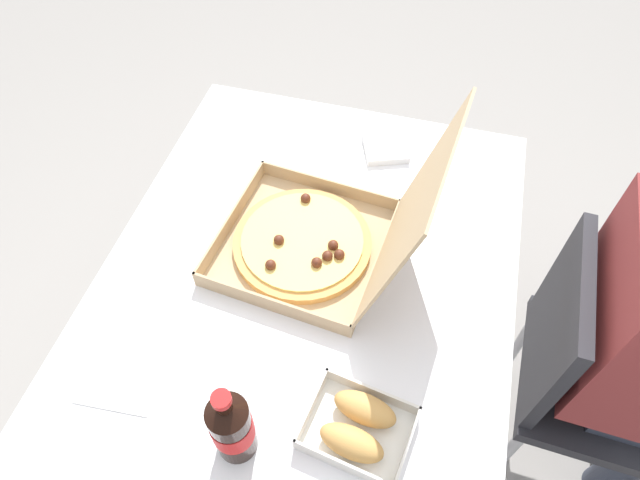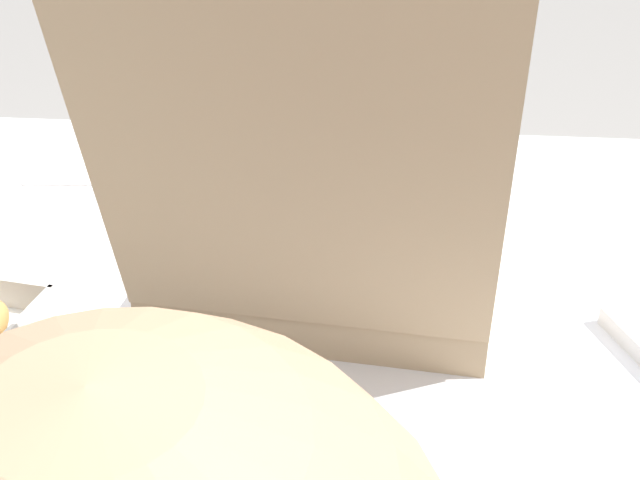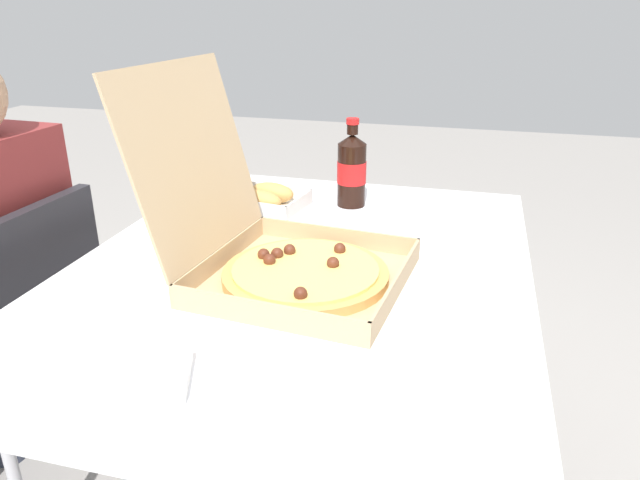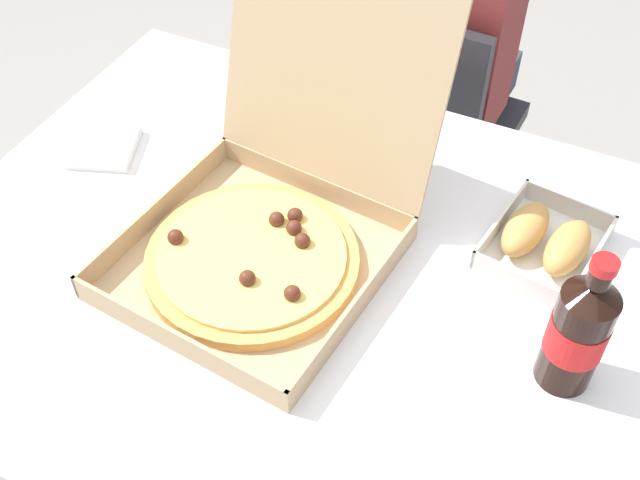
{
  "view_description": "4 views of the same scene",
  "coord_description": "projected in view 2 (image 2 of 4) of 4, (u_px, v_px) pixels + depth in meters",
  "views": [
    {
      "loc": [
        0.64,
        0.2,
        1.76
      ],
      "look_at": [
        -0.08,
        0.01,
        0.76
      ],
      "focal_mm": 31.16,
      "sensor_mm": 36.0,
      "label": 1
    },
    {
      "loc": [
        -0.13,
        0.82,
        1.26
      ],
      "look_at": [
        -0.06,
        -0.03,
        0.77
      ],
      "focal_mm": 47.41,
      "sensor_mm": 36.0,
      "label": 2
    },
    {
      "loc": [
        -1.04,
        -0.32,
        1.24
      ],
      "look_at": [
        -0.01,
        -0.04,
        0.8
      ],
      "focal_mm": 33.25,
      "sensor_mm": 36.0,
      "label": 3
    },
    {
      "loc": [
        0.34,
        -0.68,
        1.6
      ],
      "look_at": [
        0.01,
        0.02,
        0.78
      ],
      "focal_mm": 43.8,
      "sensor_mm": 36.0,
      "label": 4
    }
  ],
  "objects": [
    {
      "name": "dining_table",
      "position": [
        272.0,
        334.0,
        1.02
      ],
      "size": [
        1.15,
        0.9,
        0.74
      ],
      "color": "white",
      "rests_on": "ground_plane"
    },
    {
      "name": "pizza_box_open",
      "position": [
        328.0,
        244.0,
        0.94
      ],
      "size": [
        0.41,
        0.49,
        0.39
      ],
      "color": "tan",
      "rests_on": "dining_table"
    },
    {
      "name": "paper_menu",
      "position": [
        108.0,
        163.0,
        1.25
      ],
      "size": [
        0.22,
        0.16,
        0.0
      ],
      "primitive_type": "cube",
      "rotation": [
        0.0,
        0.0,
        0.07
      ],
      "color": "white",
      "rests_on": "dining_table"
    }
  ]
}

